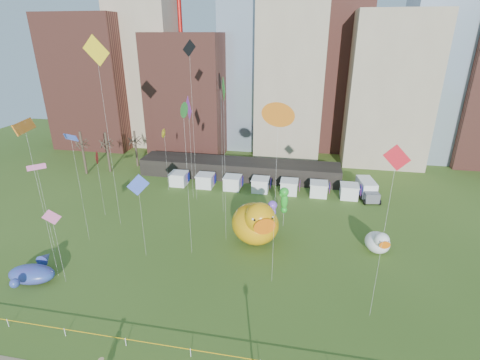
% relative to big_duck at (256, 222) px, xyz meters
% --- Properties ---
extents(ground, '(160.00, 160.00, 0.00)m').
position_rel_big_duck_xyz_m(ground, '(-2.74, -19.24, -2.98)').
color(ground, '#38541A').
rests_on(ground, ground).
extents(skyline, '(101.00, 23.00, 68.00)m').
position_rel_big_duck_xyz_m(skyline, '(-0.49, 41.82, 18.46)').
color(skyline, brown).
rests_on(skyline, ground).
extents(pavilion, '(38.00, 6.00, 3.20)m').
position_rel_big_duck_xyz_m(pavilion, '(-6.74, 22.76, -1.38)').
color(pavilion, black).
rests_on(pavilion, ground).
extents(vendor_tents, '(33.24, 2.80, 2.40)m').
position_rel_big_duck_xyz_m(vendor_tents, '(-1.72, 16.76, -1.87)').
color(vendor_tents, white).
rests_on(vendor_tents, ground).
extents(bare_trees, '(8.44, 6.44, 8.50)m').
position_rel_big_duck_xyz_m(bare_trees, '(-32.90, 21.30, 1.03)').
color(bare_trees, '#382B21').
rests_on(bare_trees, ground).
extents(caution_tape, '(50.00, 0.06, 0.90)m').
position_rel_big_duck_xyz_m(caution_tape, '(-2.74, -19.24, -2.30)').
color(caution_tape, white).
rests_on(caution_tape, ground).
extents(big_duck, '(8.50, 9.30, 6.48)m').
position_rel_big_duck_xyz_m(big_duck, '(0.00, 0.00, 0.00)').
color(big_duck, orange).
rests_on(big_duck, ground).
extents(small_duck, '(3.66, 4.44, 3.20)m').
position_rel_big_duck_xyz_m(small_duck, '(15.45, 0.58, -1.51)').
color(small_duck, white).
rests_on(small_duck, ground).
extents(seahorse_green, '(1.69, 1.89, 6.06)m').
position_rel_big_duck_xyz_m(seahorse_green, '(3.21, 4.94, 1.48)').
color(seahorse_green, silver).
rests_on(seahorse_green, ground).
extents(seahorse_purple, '(1.40, 1.68, 5.18)m').
position_rel_big_duck_xyz_m(seahorse_purple, '(1.86, 2.23, 0.67)').
color(seahorse_purple, silver).
rests_on(seahorse_purple, ground).
extents(whale_inflatable, '(5.46, 6.71, 2.29)m').
position_rel_big_duck_xyz_m(whale_inflatable, '(-23.22, -12.71, -1.93)').
color(whale_inflatable, '#453592').
rests_on(whale_inflatable, ground).
extents(box_truck, '(3.44, 6.81, 2.77)m').
position_rel_big_duck_xyz_m(box_truck, '(16.28, 17.92, -1.56)').
color(box_truck, white).
rests_on(box_truck, ground).
extents(kite_0, '(1.01, 1.75, 10.14)m').
position_rel_big_duck_xyz_m(kite_0, '(-23.78, 3.26, 6.23)').
color(kite_0, silver).
rests_on(kite_0, ground).
extents(kite_1, '(1.53, 1.07, 9.09)m').
position_rel_big_duck_xyz_m(kite_1, '(-19.59, -12.28, 5.03)').
color(kite_1, silver).
rests_on(kite_1, ground).
extents(kite_2, '(1.06, 2.27, 20.85)m').
position_rel_big_duck_xyz_m(kite_2, '(-6.34, 7.94, 16.69)').
color(kite_2, silver).
rests_on(kite_2, ground).
extents(kite_3, '(0.21, 1.67, 18.92)m').
position_rel_big_duck_xyz_m(kite_3, '(-7.59, -4.02, 15.04)').
color(kite_3, silver).
rests_on(kite_3, ground).
extents(kite_4, '(3.68, 0.35, 25.68)m').
position_rel_big_duck_xyz_m(kite_4, '(-20.05, 1.05, 20.51)').
color(kite_4, silver).
rests_on(kite_4, ground).
extents(kite_5, '(2.29, 1.13, 14.53)m').
position_rel_big_duck_xyz_m(kite_5, '(-22.14, -3.62, 11.07)').
color(kite_5, silver).
rests_on(kite_5, ground).
extents(kite_6, '(1.33, 3.53, 17.96)m').
position_rel_big_duck_xyz_m(kite_6, '(-21.17, -11.39, 14.36)').
color(kite_6, silver).
rests_on(kite_6, ground).
extents(kite_7, '(1.92, 3.04, 16.91)m').
position_rel_big_duck_xyz_m(kite_7, '(-12.54, 12.06, 11.99)').
color(kite_7, silver).
rests_on(kite_7, ground).
extents(kite_8, '(2.28, 0.10, 17.50)m').
position_rel_big_duck_xyz_m(kite_8, '(13.04, -11.25, 12.96)').
color(kite_8, silver).
rests_on(kite_8, ground).
extents(kite_9, '(1.63, 1.64, 11.81)m').
position_rel_big_duck_xyz_m(kite_9, '(-24.59, -7.23, 8.41)').
color(kite_9, silver).
rests_on(kite_9, ground).
extents(kite_10, '(1.34, 2.03, 25.02)m').
position_rel_big_duck_xyz_m(kite_10, '(-11.64, 11.17, 20.05)').
color(kite_10, silver).
rests_on(kite_10, ground).
extents(kite_11, '(0.95, 2.47, 21.21)m').
position_rel_big_duck_xyz_m(kite_11, '(-4.01, -0.22, 16.45)').
color(kite_11, silver).
rests_on(kite_11, ground).
extents(kite_12, '(0.36, 1.48, 11.17)m').
position_rel_big_duck_xyz_m(kite_12, '(-17.59, 13.71, 7.42)').
color(kite_12, silver).
rests_on(kite_12, ground).
extents(kite_13, '(2.61, 0.64, 10.92)m').
position_rel_big_duck_xyz_m(kite_13, '(-13.00, -5.72, 6.50)').
color(kite_13, silver).
rests_on(kite_13, ground).
extents(kite_14, '(2.24, 1.08, 19.94)m').
position_rel_big_duck_xyz_m(kite_14, '(2.99, -7.78, 15.79)').
color(kite_14, silver).
rests_on(kite_14, ground).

